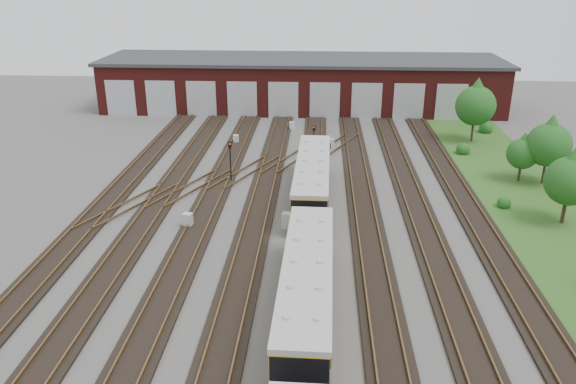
{
  "coord_description": "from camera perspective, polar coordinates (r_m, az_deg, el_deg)",
  "views": [
    {
      "loc": [
        2.49,
        -32.81,
        17.3
      ],
      "look_at": [
        0.27,
        4.96,
        2.0
      ],
      "focal_mm": 35.0,
      "sensor_mm": 36.0,
      "label": 1
    }
  ],
  "objects": [
    {
      "name": "signal_mast_3",
      "position": [
        55.12,
        2.64,
        5.73
      ],
      "size": [
        0.28,
        0.27,
        2.88
      ],
      "rotation": [
        0.0,
        0.0,
        -0.25
      ],
      "color": "black",
      "rests_on": "ground"
    },
    {
      "name": "relay_cabinet_2",
      "position": [
        39.68,
        -0.11,
        -2.92
      ],
      "size": [
        0.81,
        0.73,
        1.15
      ],
      "primitive_type": "cube",
      "rotation": [
        0.0,
        0.0,
        -0.25
      ],
      "color": "#B8BABD",
      "rests_on": "ground"
    },
    {
      "name": "signal_mast_1",
      "position": [
        42.37,
        0.83,
        0.42
      ],
      "size": [
        0.25,
        0.23,
        2.63
      ],
      "rotation": [
        0.0,
        0.0,
        -0.11
      ],
      "color": "black",
      "rests_on": "ground"
    },
    {
      "name": "tree_2",
      "position": [
        51.44,
        25.04,
        4.83
      ],
      "size": [
        3.67,
        3.67,
        6.08
      ],
      "color": "#2F2515",
      "rests_on": "ground"
    },
    {
      "name": "bush_1",
      "position": [
        58.0,
        17.39,
        4.33
      ],
      "size": [
        1.34,
        1.34,
        1.34
      ],
      "primitive_type": "sphere",
      "color": "#144614",
      "rests_on": "ground"
    },
    {
      "name": "relay_cabinet_4",
      "position": [
        57.42,
        4.37,
        4.94
      ],
      "size": [
        0.66,
        0.57,
        1.01
      ],
      "primitive_type": "cube",
      "rotation": [
        0.0,
        0.0,
        0.12
      ],
      "color": "#B8BABD",
      "rests_on": "ground"
    },
    {
      "name": "tree_3",
      "position": [
        43.87,
        26.81,
        1.52
      ],
      "size": [
        3.48,
        3.48,
        5.77
      ],
      "color": "#2F2515",
      "rests_on": "ground"
    },
    {
      "name": "signal_mast_0",
      "position": [
        47.84,
        -5.89,
        3.61
      ],
      "size": [
        0.3,
        0.29,
        3.59
      ],
      "rotation": [
        0.0,
        0.0,
        0.21
      ],
      "color": "black",
      "rests_on": "ground"
    },
    {
      "name": "tree_1",
      "position": [
        51.54,
        22.78,
        3.95
      ],
      "size": [
        2.65,
        2.65,
        4.39
      ],
      "color": "#2F2515",
      "rests_on": "ground"
    },
    {
      "name": "tree_0",
      "position": [
        61.57,
        18.57,
        8.76
      ],
      "size": [
        4.1,
        4.1,
        6.79
      ],
      "color": "#2F2515",
      "rests_on": "ground"
    },
    {
      "name": "metro_train",
      "position": [
        29.52,
        1.94,
        -9.59
      ],
      "size": [
        2.8,
        46.24,
        2.93
      ],
      "rotation": [
        0.0,
        0.0,
        -0.02
      ],
      "color": "black",
      "rests_on": "ground"
    },
    {
      "name": "ground",
      "position": [
        37.18,
        -0.87,
        -5.72
      ],
      "size": [
        120.0,
        120.0,
        0.0
      ],
      "primitive_type": "plane",
      "color": "#4E4A48",
      "rests_on": "ground"
    },
    {
      "name": "signal_mast_2",
      "position": [
        49.94,
        4.2,
        3.85
      ],
      "size": [
        0.26,
        0.24,
        2.77
      ],
      "rotation": [
        0.0,
        0.0,
        -0.24
      ],
      "color": "black",
      "rests_on": "ground"
    },
    {
      "name": "bush_2",
      "position": [
        66.42,
        19.49,
        6.31
      ],
      "size": [
        1.48,
        1.48,
        1.48
      ],
      "primitive_type": "sphere",
      "color": "#144614",
      "rests_on": "ground"
    },
    {
      "name": "bush_0",
      "position": [
        46.08,
        21.12,
        -0.9
      ],
      "size": [
        1.03,
        1.03,
        1.03
      ],
      "primitive_type": "sphere",
      "color": "#144614",
      "rests_on": "ground"
    },
    {
      "name": "track_network",
      "position": [
        37.66,
        -1.06,
        -5.15
      ],
      "size": [
        30.4,
        70.0,
        0.33
      ],
      "color": "black",
      "rests_on": "ground"
    },
    {
      "name": "relay_cabinet_0",
      "position": [
        40.45,
        -10.15,
        -2.85
      ],
      "size": [
        0.73,
        0.66,
        1.06
      ],
      "primitive_type": "cube",
      "rotation": [
        0.0,
        0.0,
        -0.22
      ],
      "color": "#B8BABD",
      "rests_on": "ground"
    },
    {
      "name": "grass_verge",
      "position": [
        49.03,
        22.79,
        -0.42
      ],
      "size": [
        8.0,
        55.0,
        0.05
      ],
      "primitive_type": "cube",
      "color": "#2B501A",
      "rests_on": "ground"
    },
    {
      "name": "maintenance_shed",
      "position": [
        74.18,
        1.39,
        11.06
      ],
      "size": [
        51.0,
        12.5,
        6.35
      ],
      "color": "#551715",
      "rests_on": "ground"
    },
    {
      "name": "relay_cabinet_3",
      "position": [
        63.89,
        0.4,
        6.74
      ],
      "size": [
        0.67,
        0.61,
        0.93
      ],
      "primitive_type": "cube",
      "rotation": [
        0.0,
        0.0,
        0.31
      ],
      "color": "#B8BABD",
      "rests_on": "ground"
    },
    {
      "name": "relay_cabinet_1",
      "position": [
        59.08,
        -5.31,
        5.36
      ],
      "size": [
        0.65,
        0.58,
        0.92
      ],
      "primitive_type": "cube",
      "rotation": [
        0.0,
        0.0,
        0.25
      ],
      "color": "#B8BABD",
      "rests_on": "ground"
    }
  ]
}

